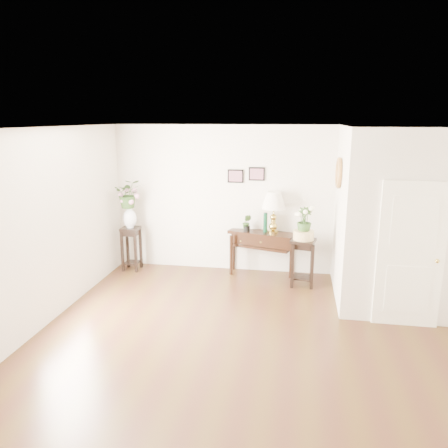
% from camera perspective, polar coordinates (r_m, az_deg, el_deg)
% --- Properties ---
extents(floor, '(6.00, 5.50, 0.02)m').
position_cam_1_polar(floor, '(6.15, 3.90, -14.69)').
color(floor, '#422416').
rests_on(floor, ground).
extents(ceiling, '(6.00, 5.50, 0.02)m').
position_cam_1_polar(ceiling, '(5.41, 4.39, 12.39)').
color(ceiling, white).
rests_on(ceiling, ground).
extents(wall_back, '(6.00, 0.02, 2.80)m').
position_cam_1_polar(wall_back, '(8.29, 5.97, 3.07)').
color(wall_back, silver).
rests_on(wall_back, ground).
extents(wall_front, '(6.00, 0.02, 2.80)m').
position_cam_1_polar(wall_front, '(3.08, -1.03, -15.87)').
color(wall_front, silver).
rests_on(wall_front, ground).
extents(wall_left, '(0.02, 5.50, 2.80)m').
position_cam_1_polar(wall_left, '(6.60, -22.77, -0.70)').
color(wall_left, silver).
rests_on(wall_left, ground).
extents(partition, '(1.80, 1.95, 2.80)m').
position_cam_1_polar(partition, '(7.49, 21.70, 1.02)').
color(partition, silver).
rests_on(partition, floor).
extents(door, '(0.90, 0.05, 2.10)m').
position_cam_1_polar(door, '(6.64, 23.16, -3.81)').
color(door, white).
rests_on(door, floor).
extents(art_print_left, '(0.30, 0.02, 0.25)m').
position_cam_1_polar(art_print_left, '(8.27, 1.52, 6.27)').
color(art_print_left, black).
rests_on(art_print_left, wall_back).
extents(art_print_right, '(0.30, 0.02, 0.25)m').
position_cam_1_polar(art_print_right, '(8.21, 4.30, 6.54)').
color(art_print_right, black).
rests_on(art_print_right, wall_back).
extents(wall_ornament, '(0.07, 0.51, 0.51)m').
position_cam_1_polar(wall_ornament, '(7.37, 14.75, 6.48)').
color(wall_ornament, '#AF7637').
rests_on(wall_ornament, partition).
extents(console_table, '(1.31, 0.76, 0.83)m').
position_cam_1_polar(console_table, '(8.36, 4.91, -3.77)').
color(console_table, black).
rests_on(console_table, floor).
extents(table_lamp, '(0.47, 0.47, 0.78)m').
position_cam_1_polar(table_lamp, '(8.15, 6.48, 1.31)').
color(table_lamp, gold).
rests_on(table_lamp, console_table).
extents(green_vase, '(0.08, 0.08, 0.37)m').
position_cam_1_polar(green_vase, '(8.20, 5.41, 0.12)').
color(green_vase, '#0A341F').
rests_on(green_vase, console_table).
extents(potted_plant, '(0.18, 0.15, 0.31)m').
position_cam_1_polar(potted_plant, '(8.24, 3.00, 0.10)').
color(potted_plant, '#29491C').
rests_on(potted_plant, console_table).
extents(plant_stand_a, '(0.34, 0.34, 0.86)m').
position_cam_1_polar(plant_stand_a, '(8.74, -11.99, -3.16)').
color(plant_stand_a, black).
rests_on(plant_stand_a, floor).
extents(porcelain_vase, '(0.31, 0.31, 0.43)m').
position_cam_1_polar(porcelain_vase, '(8.58, -12.20, 1.01)').
color(porcelain_vase, white).
rests_on(porcelain_vase, plant_stand_a).
extents(lily_arrangement, '(0.62, 0.58, 0.55)m').
position_cam_1_polar(lily_arrangement, '(8.49, -12.36, 3.99)').
color(lily_arrangement, '#29491C').
rests_on(lily_arrangement, porcelain_vase).
extents(plant_stand_b, '(0.48, 0.48, 0.85)m').
position_cam_1_polar(plant_stand_b, '(7.89, 10.19, -4.97)').
color(plant_stand_b, black).
rests_on(plant_stand_b, floor).
extents(ceramic_bowl, '(0.46, 0.46, 0.16)m').
position_cam_1_polar(ceramic_bowl, '(7.74, 10.35, -1.43)').
color(ceramic_bowl, beige).
rests_on(ceramic_bowl, plant_stand_b).
extents(narcissus, '(0.25, 0.25, 0.45)m').
position_cam_1_polar(narcissus, '(7.68, 10.43, 0.48)').
color(narcissus, '#29491C').
rests_on(narcissus, ceramic_bowl).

